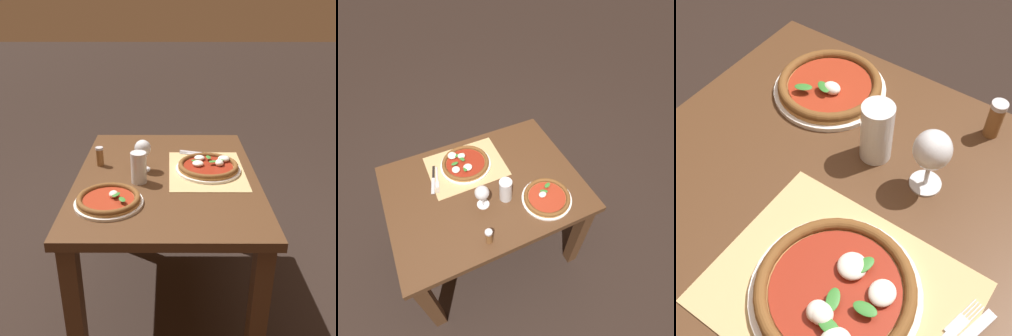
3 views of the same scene
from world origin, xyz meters
TOP-DOWN VIEW (x-y plane):
  - ground_plane at (0.00, 0.00)m, footprint 24.00×24.00m
  - dining_table at (0.00, 0.00)m, footprint 1.13×0.85m
  - paper_placemat at (0.04, -0.19)m, footprint 0.46×0.36m
  - pizza_near at (0.04, -0.20)m, footprint 0.31×0.31m
  - pizza_far at (-0.29, 0.24)m, footprint 0.28×0.28m
  - wine_glass at (0.05, 0.12)m, footprint 0.08×0.08m
  - pint_glass at (-0.08, 0.13)m, footprint 0.07×0.07m
  - fork at (0.24, -0.16)m, footprint 0.06×0.20m
  - knife at (0.26, -0.17)m, footprint 0.08×0.21m
  - pepper_shaker at (0.11, 0.34)m, footprint 0.04×0.04m

SIDE VIEW (x-z plane):
  - ground_plane at x=0.00m, z-range 0.00..0.00m
  - dining_table at x=0.00m, z-range 0.25..0.99m
  - paper_placemat at x=0.04m, z-range 0.74..0.74m
  - fork at x=0.24m, z-range 0.74..0.75m
  - knife at x=0.26m, z-range 0.74..0.75m
  - pizza_far at x=-0.29m, z-range 0.73..0.78m
  - pizza_near at x=0.04m, z-range 0.74..0.79m
  - pepper_shaker at x=0.11m, z-range 0.74..0.84m
  - pint_glass at x=-0.08m, z-range 0.74..0.88m
  - wine_glass at x=0.05m, z-range 0.77..0.92m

